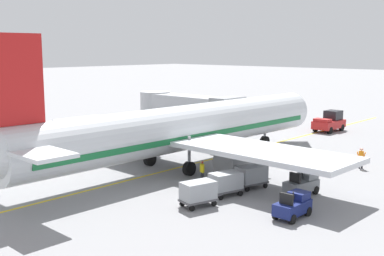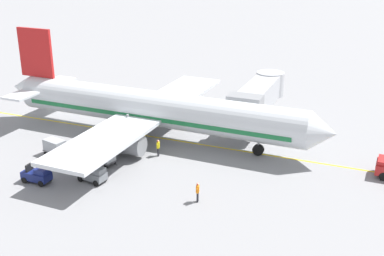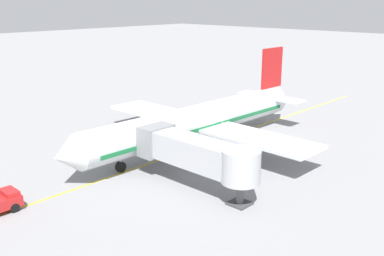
% 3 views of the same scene
% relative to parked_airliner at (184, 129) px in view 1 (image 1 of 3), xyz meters
% --- Properties ---
extents(ground_plane, '(400.00, 400.00, 0.00)m').
position_rel_parked_airliner_xyz_m(ground_plane, '(-0.13, -0.11, -3.19)').
color(ground_plane, gray).
extents(gate_lead_in_line, '(0.24, 80.00, 0.01)m').
position_rel_parked_airliner_xyz_m(gate_lead_in_line, '(-0.13, -0.11, -3.18)').
color(gate_lead_in_line, gold).
rests_on(gate_lead_in_line, ground).
extents(parked_airliner, '(30.09, 37.26, 10.63)m').
position_rel_parked_airliner_xyz_m(parked_airliner, '(0.00, 0.00, 0.00)').
color(parked_airliner, silver).
rests_on(parked_airliner, ground).
extents(jet_bridge, '(13.22, 3.50, 4.98)m').
position_rel_parked_airliner_xyz_m(jet_bridge, '(-8.21, 9.11, 0.27)').
color(jet_bridge, '#A8AAAF').
rests_on(jet_bridge, ground).
extents(pushback_tractor, '(2.29, 4.44, 2.40)m').
position_rel_parked_airliner_xyz_m(pushback_tractor, '(0.44, 24.66, -2.09)').
color(pushback_tractor, '#B21E1E').
rests_on(pushback_tractor, ground).
extents(baggage_tug_lead, '(1.29, 2.51, 1.62)m').
position_rel_parked_airliner_xyz_m(baggage_tug_lead, '(13.20, -4.62, -2.47)').
color(baggage_tug_lead, navy).
rests_on(baggage_tug_lead, ground).
extents(baggage_tug_trailing, '(1.57, 2.63, 1.62)m').
position_rel_parked_airliner_xyz_m(baggage_tug_trailing, '(11.25, -0.25, -2.47)').
color(baggage_tug_trailing, slate).
rests_on(baggage_tug_trailing, ground).
extents(baggage_cart_front, '(1.79, 2.98, 1.58)m').
position_rel_parked_airliner_xyz_m(baggage_cart_front, '(7.84, -1.32, -2.24)').
color(baggage_cart_front, '#4C4C51').
rests_on(baggage_cart_front, ground).
extents(baggage_cart_second_in_train, '(1.79, 2.98, 1.58)m').
position_rel_parked_airliner_xyz_m(baggage_cart_second_in_train, '(7.66, -3.98, -2.24)').
color(baggage_cart_second_in_train, '#4C4C51').
rests_on(baggage_cart_second_in_train, ground).
extents(baggage_cart_third_in_train, '(1.79, 2.98, 1.58)m').
position_rel_parked_airliner_xyz_m(baggage_cart_third_in_train, '(7.79, -6.86, -2.24)').
color(baggage_cart_third_in_train, '#4C4C51').
rests_on(baggage_cart_third_in_train, ground).
extents(ground_crew_wing_walker, '(0.67, 0.45, 1.69)m').
position_rel_parked_airliner_xyz_m(ground_crew_wing_walker, '(4.48, -2.77, -2.23)').
color(ground_crew_wing_walker, '#232328').
rests_on(ground_crew_wing_walker, ground).
extents(ground_crew_loader, '(0.73, 0.32, 1.69)m').
position_rel_parked_airliner_xyz_m(ground_crew_loader, '(4.14, 2.55, -2.23)').
color(ground_crew_loader, '#232328').
rests_on(ground_crew_loader, ground).
extents(ground_crew_marshaller, '(0.72, 0.33, 1.69)m').
position_rel_parked_airliner_xyz_m(ground_crew_marshaller, '(11.05, 9.44, -2.23)').
color(ground_crew_marshaller, '#232328').
rests_on(ground_crew_marshaller, ground).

